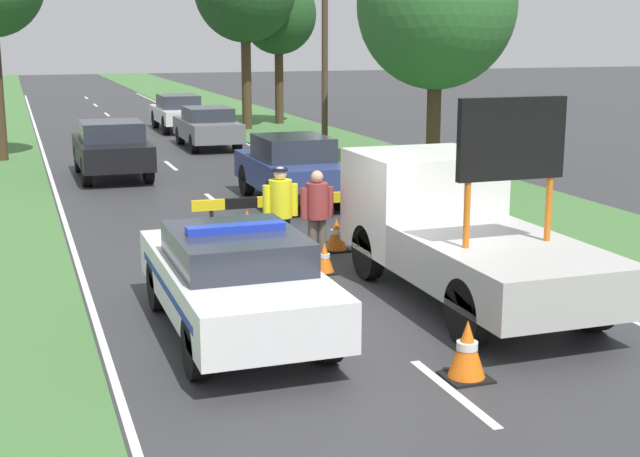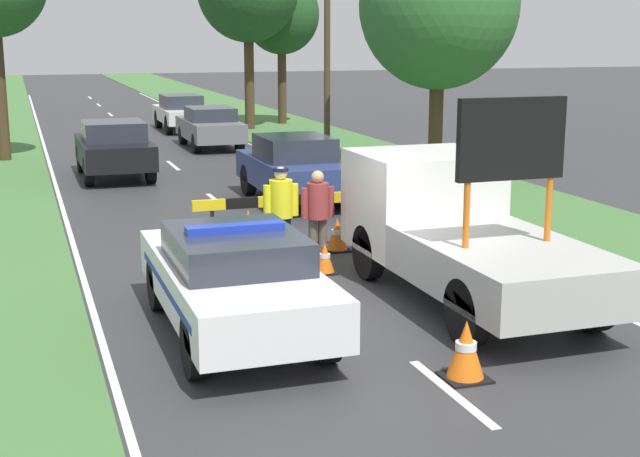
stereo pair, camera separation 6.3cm
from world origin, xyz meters
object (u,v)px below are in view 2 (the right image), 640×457
pedestrian_civilian (318,210)px  queued_car_sedan_black (114,148)px  road_barrier (289,204)px  traffic_cone_near_police (466,350)px  queued_car_hatch_blue (293,168)px  police_officer (281,208)px  work_truck (455,227)px  roadside_tree_near_right (439,5)px  police_car (234,278)px  queued_car_suv_grey (210,127)px  traffic_cone_centre_front (337,234)px  traffic_cone_lane_edge (248,225)px  roadside_tree_mid_left (281,15)px  traffic_cone_near_truck (325,258)px  queued_car_van_white (181,112)px  traffic_cone_behind_barrier (285,224)px  utility_pole (327,27)px

pedestrian_civilian → queued_car_sedan_black: (-2.31, 10.98, -0.14)m
road_barrier → traffic_cone_near_police: size_ratio=5.00×
queued_car_hatch_blue → police_officer: bearing=70.9°
work_truck → roadside_tree_near_right: roadside_tree_near_right is taller
police_car → queued_car_suv_grey: 20.16m
police_officer → traffic_cone_centre_front: size_ratio=2.78×
traffic_cone_lane_edge → queued_car_hatch_blue: (2.03, 3.58, 0.53)m
work_truck → queued_car_hatch_blue: size_ratio=1.32×
road_barrier → pedestrian_civilian: pedestrian_civilian is taller
road_barrier → roadside_tree_mid_left: size_ratio=0.55×
work_truck → pedestrian_civilian: bearing=-57.4°
pedestrian_civilian → traffic_cone_near_truck: size_ratio=3.14×
roadside_tree_near_right → queued_car_sedan_black: bearing=169.6°
queued_car_hatch_blue → queued_car_suv_grey: queued_car_hatch_blue is taller
work_truck → queued_car_van_white: size_ratio=1.25×
police_officer → traffic_cone_centre_front: (1.30, 0.76, -0.73)m
roadside_tree_mid_left → queued_car_suv_grey: bearing=-123.5°
traffic_cone_behind_barrier → roadside_tree_mid_left: size_ratio=0.08×
traffic_cone_centre_front → queued_car_hatch_blue: bearing=82.3°
roadside_tree_near_right → utility_pole: size_ratio=0.88×
road_barrier → police_officer: police_officer is taller
traffic_cone_near_truck → traffic_cone_behind_barrier: (0.16, 2.85, -0.00)m
police_car → pedestrian_civilian: 3.81m
police_officer → traffic_cone_behind_barrier: (0.72, 2.17, -0.78)m
police_car → queued_car_van_white: size_ratio=1.06×
queued_car_suv_grey → utility_pole: size_ratio=0.51×
work_truck → queued_car_suv_grey: 19.01m
traffic_cone_behind_barrier → road_barrier: bearing=-103.2°
traffic_cone_near_truck → queued_car_suv_grey: (1.69, 17.28, 0.48)m
road_barrier → traffic_cone_near_truck: (0.15, -1.53, -0.66)m
traffic_cone_lane_edge → utility_pole: utility_pole is taller
traffic_cone_near_police → queued_car_van_white: size_ratio=0.16×
pedestrian_civilian → roadside_tree_mid_left: roadside_tree_mid_left is taller
work_truck → traffic_cone_behind_barrier: size_ratio=10.47×
police_car → pedestrian_civilian: pedestrian_civilian is taller
pedestrian_civilian → queued_car_van_white: bearing=57.6°
work_truck → roadside_tree_near_right: (5.33, 11.62, 3.70)m
police_car → traffic_cone_centre_front: (2.89, 3.95, -0.46)m
traffic_cone_centre_front → roadside_tree_near_right: roadside_tree_near_right is taller
traffic_cone_lane_edge → queued_car_sedan_black: 8.93m
traffic_cone_lane_edge → police_car: bearing=-106.1°
traffic_cone_near_police → queued_car_suv_grey: 22.31m
road_barrier → traffic_cone_centre_front: 1.08m
police_car → traffic_cone_behind_barrier: size_ratio=8.90×
pedestrian_civilian → traffic_cone_near_police: size_ratio=2.33×
roadside_tree_mid_left → utility_pole: utility_pole is taller
roadside_tree_near_right → queued_car_hatch_blue: bearing=-147.1°
traffic_cone_centre_front → traffic_cone_behind_barrier: bearing=112.4°
traffic_cone_centre_front → road_barrier: bearing=174.0°
traffic_cone_behind_barrier → queued_car_suv_grey: size_ratio=0.13×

